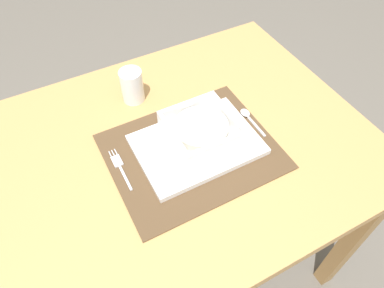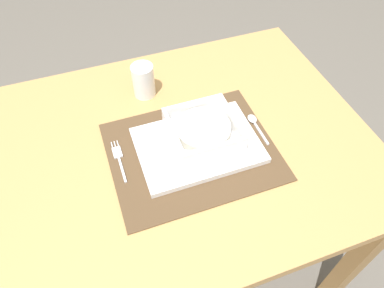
{
  "view_description": "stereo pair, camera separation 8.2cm",
  "coord_description": "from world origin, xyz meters",
  "views": [
    {
      "loc": [
        -0.24,
        -0.54,
        1.45
      ],
      "look_at": [
        0.02,
        -0.04,
        0.76
      ],
      "focal_mm": 33.56,
      "sensor_mm": 36.0,
      "label": 1
    },
    {
      "loc": [
        -0.17,
        -0.57,
        1.45
      ],
      "look_at": [
        0.02,
        -0.04,
        0.76
      ],
      "focal_mm": 33.56,
      "sensor_mm": 36.0,
      "label": 2
    }
  ],
  "objects": [
    {
      "name": "ground_plane",
      "position": [
        0.0,
        0.0,
        0.0
      ],
      "size": [
        6.0,
        6.0,
        0.0
      ],
      "primitive_type": "plane",
      "color": "#59544C"
    },
    {
      "name": "dining_table",
      "position": [
        0.0,
        0.0,
        0.63
      ],
      "size": [
        1.01,
        0.78,
        0.73
      ],
      "color": "#B2844C",
      "rests_on": "ground"
    },
    {
      "name": "placemat",
      "position": [
        0.02,
        -0.04,
        0.73
      ],
      "size": [
        0.42,
        0.34,
        0.0
      ],
      "primitive_type": "cube",
      "color": "#4C3823",
      "rests_on": "dining_table"
    },
    {
      "name": "serving_plate",
      "position": [
        0.04,
        -0.03,
        0.74
      ],
      "size": [
        0.31,
        0.22,
        0.02
      ],
      "primitive_type": "cube",
      "color": "white",
      "rests_on": "placemat"
    },
    {
      "name": "porridge_bowl",
      "position": [
        0.06,
        -0.01,
        0.77
      ],
      "size": [
        0.17,
        0.17,
        0.05
      ],
      "color": "white",
      "rests_on": "serving_plate"
    },
    {
      "name": "fork",
      "position": [
        -0.16,
        0.0,
        0.74
      ],
      "size": [
        0.02,
        0.13,
        0.0
      ],
      "rotation": [
        0.0,
        0.0,
        0.01
      ],
      "color": "silver",
      "rests_on": "placemat"
    },
    {
      "name": "spoon",
      "position": [
        0.22,
        -0.0,
        0.74
      ],
      "size": [
        0.02,
        0.11,
        0.01
      ],
      "rotation": [
        0.0,
        0.0,
        0.06
      ],
      "color": "silver",
      "rests_on": "placemat"
    },
    {
      "name": "butter_knife",
      "position": [
        0.19,
        -0.06,
        0.74
      ],
      "size": [
        0.01,
        0.13,
        0.01
      ],
      "rotation": [
        0.0,
        0.0,
        0.03
      ],
      "color": "black",
      "rests_on": "placemat"
    },
    {
      "name": "drinking_glass",
      "position": [
        -0.03,
        0.22,
        0.77
      ],
      "size": [
        0.06,
        0.06,
        0.1
      ],
      "color": "white",
      "rests_on": "dining_table"
    }
  ]
}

